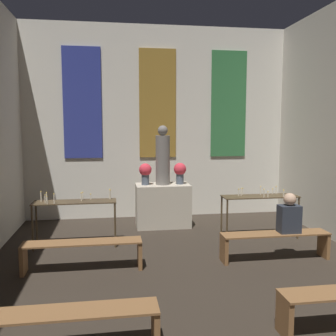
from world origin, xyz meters
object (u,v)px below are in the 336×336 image
(pew_third_left, at_px, (66,324))
(pew_back_left, at_px, (83,250))
(pew_back_right, at_px, (275,240))
(statue, at_px, (163,157))
(altar, at_px, (163,205))
(flower_vase_right, at_px, (180,171))
(person_seated, at_px, (289,215))
(candle_rack_right, at_px, (260,201))
(flower_vase_left, at_px, (145,172))
(candle_rack_left, at_px, (75,207))

(pew_third_left, relative_size, pew_back_left, 1.00)
(pew_back_right, bearing_deg, statue, 123.66)
(altar, distance_m, flower_vase_right, 0.87)
(flower_vase_right, bearing_deg, person_seated, -58.94)
(statue, distance_m, pew_back_left, 3.16)
(statue, bearing_deg, candle_rack_right, -32.54)
(flower_vase_left, bearing_deg, altar, -0.00)
(candle_rack_right, bearing_deg, flower_vase_right, 140.92)
(pew_back_left, distance_m, pew_back_right, 3.23)
(pew_third_left, bearing_deg, statue, 70.91)
(candle_rack_left, height_order, pew_back_right, candle_rack_left)
(statue, height_order, flower_vase_left, statue)
(altar, height_order, candle_rack_right, candle_rack_right)
(flower_vase_right, height_order, pew_third_left, flower_vase_right)
(statue, relative_size, candle_rack_right, 0.86)
(pew_back_right, bearing_deg, person_seated, 0.00)
(pew_back_right, xyz_separation_m, person_seated, (0.24, 0.00, 0.43))
(pew_third_left, relative_size, pew_back_right, 1.00)
(flower_vase_left, relative_size, flower_vase_right, 1.00)
(altar, bearing_deg, pew_back_right, -56.34)
(candle_rack_left, height_order, person_seated, person_seated)
(candle_rack_right, height_order, pew_back_left, candle_rack_right)
(statue, relative_size, pew_third_left, 0.71)
(flower_vase_left, xyz_separation_m, candle_rack_left, (-1.45, -1.18, -0.49))
(pew_third_left, xyz_separation_m, person_seated, (3.47, 2.24, 0.43))
(flower_vase_right, xyz_separation_m, pew_back_left, (-2.01, -2.42, -0.92))
(flower_vase_right, xyz_separation_m, candle_rack_right, (1.45, -1.18, -0.49))
(altar, relative_size, person_seated, 1.77)
(candle_rack_right, relative_size, pew_third_left, 0.83)
(pew_back_right, bearing_deg, pew_third_left, -145.23)
(altar, height_order, flower_vase_left, flower_vase_left)
(altar, height_order, pew_third_left, altar)
(flower_vase_right, distance_m, pew_back_left, 3.28)
(statue, height_order, candle_rack_left, statue)
(altar, xyz_separation_m, pew_back_left, (-1.61, -2.42, -0.14))
(pew_back_left, bearing_deg, pew_third_left, -90.00)
(altar, xyz_separation_m, pew_back_right, (1.61, -2.42, -0.14))
(pew_back_left, height_order, person_seated, person_seated)
(pew_third_left, bearing_deg, flower_vase_left, 75.35)
(candle_rack_left, xyz_separation_m, pew_back_right, (3.46, -1.25, -0.42))
(altar, height_order, pew_back_right, altar)
(statue, height_order, flower_vase_right, statue)
(candle_rack_right, bearing_deg, candle_rack_left, 180.00)
(statue, xyz_separation_m, candle_rack_left, (-1.84, -1.18, -0.82))
(flower_vase_left, distance_m, flower_vase_right, 0.79)
(statue, relative_size, flower_vase_right, 2.75)
(flower_vase_right, bearing_deg, candle_rack_right, -39.08)
(pew_third_left, bearing_deg, candle_rack_right, 45.26)
(statue, xyz_separation_m, pew_back_right, (1.61, -2.42, -1.24))
(pew_third_left, distance_m, person_seated, 4.15)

